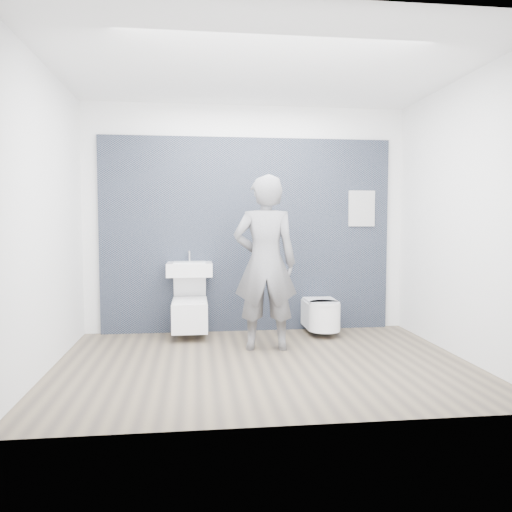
{
  "coord_description": "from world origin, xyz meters",
  "views": [
    {
      "loc": [
        -0.65,
        -4.71,
        1.37
      ],
      "look_at": [
        0.0,
        0.6,
        1.0
      ],
      "focal_mm": 35.0,
      "sensor_mm": 36.0,
      "label": 1
    }
  ],
  "objects": [
    {
      "name": "info_placard",
      "position": [
        1.45,
        1.43,
        0.0
      ],
      "size": [
        0.34,
        0.03,
        0.45
      ],
      "primitive_type": "cube",
      "color": "silver",
      "rests_on": "ground"
    },
    {
      "name": "toilet_rounded",
      "position": [
        0.87,
        1.12,
        0.25
      ],
      "size": [
        0.38,
        0.64,
        0.35
      ],
      "color": "white",
      "rests_on": "ground"
    },
    {
      "name": "visitor",
      "position": [
        0.09,
        0.52,
        0.93
      ],
      "size": [
        0.72,
        0.51,
        1.86
      ],
      "primitive_type": "imported",
      "rotation": [
        0.0,
        0.0,
        3.05
      ],
      "color": "slate",
      "rests_on": "ground"
    },
    {
      "name": "washbasin",
      "position": [
        -0.72,
        1.24,
        0.81
      ],
      "size": [
        0.53,
        0.4,
        0.4
      ],
      "color": "white",
      "rests_on": "ground"
    },
    {
      "name": "tile_wall",
      "position": [
        0.0,
        1.47,
        0.0
      ],
      "size": [
        3.6,
        0.06,
        2.4
      ],
      "primitive_type": "cube",
      "color": "black",
      "rests_on": "ground"
    },
    {
      "name": "toilet_square",
      "position": [
        -0.72,
        1.15,
        0.3
      ],
      "size": [
        0.41,
        0.59,
        0.77
      ],
      "color": "white",
      "rests_on": "ground"
    },
    {
      "name": "ground",
      "position": [
        0.0,
        0.0,
        0.0
      ],
      "size": [
        4.0,
        4.0,
        0.0
      ],
      "primitive_type": "plane",
      "color": "brown",
      "rests_on": "ground"
    },
    {
      "name": "room_shell",
      "position": [
        0.0,
        0.0,
        1.74
      ],
      "size": [
        4.0,
        4.0,
        4.0
      ],
      "color": "silver",
      "rests_on": "ground"
    }
  ]
}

